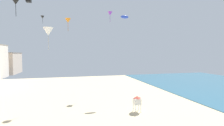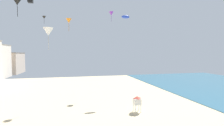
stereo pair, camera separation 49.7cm
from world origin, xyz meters
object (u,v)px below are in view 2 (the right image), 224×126
Objects in this scene: lifeguard_stand at (137,101)px; kite_black_delta_2 at (17,2)px; kite_purple_delta at (111,14)px; kite_orange_delta at (69,21)px; kite_white_delta at (48,32)px; kite_blue_parafoil at (125,17)px; kite_black_delta at (44,17)px.

kite_black_delta_2 is (-20.53, 11.57, 17.72)m from lifeguard_stand.
kite_orange_delta is at bearing -146.27° from kite_purple_delta.
kite_orange_delta is (2.73, 9.01, 3.40)m from kite_white_delta.
kite_black_delta_2 reaches higher than lifeguard_stand.
kite_white_delta is at bearing -145.93° from kite_blue_parafoil.
lifeguard_stand is at bearing -88.61° from kite_purple_delta.
kite_orange_delta is 1.33× the size of kite_blue_parafoil.
kite_blue_parafoil is (1.50, 10.89, 15.83)m from lifeguard_stand.
kite_blue_parafoil is (14.98, 10.13, 5.05)m from kite_white_delta.
lifeguard_stand is 0.79× the size of kite_white_delta.
kite_orange_delta is (9.77, -1.80, -3.54)m from kite_black_delta_2.
kite_black_delta is 0.72× the size of kite_purple_delta.
kite_white_delta is 21.76m from kite_purple_delta.
kite_blue_parafoil is (22.03, -0.68, -1.89)m from kite_black_delta_2.
kite_black_delta is 16.41m from kite_purple_delta.
kite_black_delta_2 is 1.87× the size of kite_blue_parafoil.
kite_blue_parafoil is (18.17, -7.48, -0.52)m from kite_black_delta.
kite_orange_delta is at bearing 145.88° from lifeguard_stand.
kite_blue_parafoil is at bearing 5.22° from kite_orange_delta.
kite_white_delta is at bearing -79.73° from kite_black_delta.
kite_purple_delta is (16.26, -1.69, 1.43)m from kite_black_delta.
kite_white_delta is (7.05, -10.81, -6.94)m from kite_black_delta_2.
kite_black_delta is at bearing 174.06° from kite_purple_delta.
lifeguard_stand is 1.03× the size of kite_orange_delta.
kite_black_delta is 7.94m from kite_black_delta_2.
kite_blue_parafoil is (12.25, 1.12, 1.66)m from kite_orange_delta.
kite_white_delta is at bearing -56.90° from kite_black_delta_2.
kite_white_delta is 10.01m from kite_orange_delta.
kite_purple_delta reaches higher than kite_black_delta.
kite_blue_parafoil is (1.90, -5.79, -1.95)m from kite_purple_delta.
kite_black_delta_2 is at bearing 123.10° from kite_white_delta.
kite_black_delta is 10.66m from kite_orange_delta.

